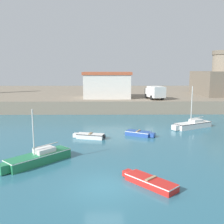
% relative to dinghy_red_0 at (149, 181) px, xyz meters
% --- Properties ---
extents(ground_plane, '(200.00, 200.00, 0.00)m').
position_rel_dinghy_red_0_xyz_m(ground_plane, '(-2.84, -0.22, -0.25)').
color(ground_plane, '#2D667A').
extents(quay_seawall, '(120.00, 40.00, 2.10)m').
position_rel_dinghy_red_0_xyz_m(quay_seawall, '(-2.84, 45.68, 0.80)').
color(quay_seawall, gray).
rests_on(quay_seawall, ground).
extents(dinghy_red_0, '(3.30, 3.48, 0.53)m').
position_rel_dinghy_red_0_xyz_m(dinghy_red_0, '(0.00, 0.00, 0.00)').
color(dinghy_red_0, red).
rests_on(dinghy_red_0, ground).
extents(dinghy_white_2, '(3.47, 1.73, 0.57)m').
position_rel_dinghy_red_0_xyz_m(dinghy_white_2, '(-4.57, 11.25, 0.02)').
color(dinghy_white_2, white).
rests_on(dinghy_white_2, ground).
extents(sailboat_white_3, '(5.48, 3.63, 5.17)m').
position_rel_dinghy_red_0_xyz_m(sailboat_white_3, '(7.74, 16.00, 0.18)').
color(sailboat_white_3, white).
rests_on(sailboat_white_3, ground).
extents(sailboat_green_4, '(4.72, 4.97, 4.26)m').
position_rel_dinghy_red_0_xyz_m(sailboat_green_4, '(-8.00, 3.93, 0.20)').
color(sailboat_green_4, '#237A4C').
rests_on(sailboat_green_4, ground).
extents(dinghy_blue_5, '(3.24, 2.32, 0.57)m').
position_rel_dinghy_red_0_xyz_m(dinghy_blue_5, '(0.77, 12.31, 0.02)').
color(dinghy_blue_5, '#284C9E').
rests_on(dinghy_blue_5, ground).
extents(harbor_shed_mid_row, '(8.45, 5.63, 4.57)m').
position_rel_dinghy_red_0_xyz_m(harbor_shed_mid_row, '(-2.84, 31.14, 4.16)').
color(harbor_shed_mid_row, silver).
rests_on(harbor_shed_mid_row, quay_seawall).
extents(truck_on_quay, '(3.08, 4.68, 2.20)m').
position_rel_dinghy_red_0_xyz_m(truck_on_quay, '(5.26, 28.79, 3.07)').
color(truck_on_quay, silver).
rests_on(truck_on_quay, quay_seawall).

